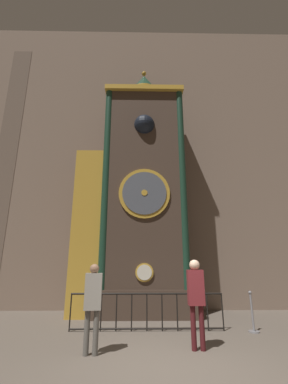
{
  "coord_description": "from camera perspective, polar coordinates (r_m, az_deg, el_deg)",
  "views": [
    {
      "loc": [
        -0.59,
        -4.81,
        1.7
      ],
      "look_at": [
        -0.42,
        4.82,
        4.44
      ],
      "focal_mm": 24.0,
      "sensor_mm": 36.0,
      "label": 1
    }
  ],
  "objects": [
    {
      "name": "visitor_far",
      "position": [
        6.08,
        11.47,
        -21.23
      ],
      "size": [
        0.34,
        0.23,
        1.81
      ],
      "rotation": [
        0.0,
        0.0,
        -0.0
      ],
      "color": "#461518",
      "rests_on": "ground_plane"
    },
    {
      "name": "ground_plane",
      "position": [
        5.14,
        6.89,
        -35.07
      ],
      "size": [
        28.0,
        28.0,
        0.0
      ],
      "primitive_type": "plane",
      "color": "brown"
    },
    {
      "name": "railing_fence",
      "position": [
        7.64,
        0.63,
        -24.7
      ],
      "size": [
        4.15,
        0.05,
        0.96
      ],
      "color": "black",
      "rests_on": "ground_plane"
    },
    {
      "name": "cathedral_back_wall",
      "position": [
        12.07,
        1.49,
        9.08
      ],
      "size": [
        24.0,
        0.32,
        13.59
      ],
      "color": "#7A6656",
      "rests_on": "ground_plane"
    },
    {
      "name": "clock_tower",
      "position": [
        9.96,
        -1.8,
        -0.7
      ],
      "size": [
        4.44,
        1.84,
        10.08
      ],
      "color": "#423328",
      "rests_on": "ground_plane"
    },
    {
      "name": "stanchion_post",
      "position": [
        8.08,
        23.02,
        -24.47
      ],
      "size": [
        0.28,
        0.28,
        1.02
      ],
      "color": "gray",
      "rests_on": "ground_plane"
    },
    {
      "name": "visitor_near",
      "position": [
        5.78,
        -11.27,
        -22.26
      ],
      "size": [
        0.36,
        0.25,
        1.71
      ],
      "rotation": [
        0.0,
        0.0,
        0.09
      ],
      "color": "#58554F",
      "rests_on": "ground_plane"
    }
  ]
}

